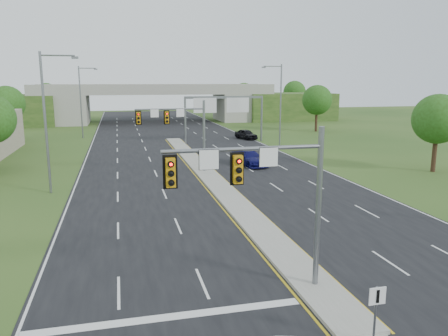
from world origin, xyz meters
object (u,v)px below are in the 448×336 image
sign_gantry (223,106)px  signal_mast_near (268,185)px  signal_mast_far (181,125)px  keep_right_sign (376,306)px  overpass (156,106)px  car_far_b (249,158)px  car_far_c (246,134)px

sign_gantry → signal_mast_near: bearing=-101.2°
signal_mast_far → keep_right_sign: bearing=-85.6°
signal_mast_far → overpass: bearing=87.6°
keep_right_sign → car_far_b: size_ratio=0.41×
sign_gantry → signal_mast_far: bearing=-114.1°
signal_mast_far → overpass: overpass is taller
keep_right_sign → car_far_b: bearing=80.6°
signal_mast_far → sign_gantry: (8.95, 19.99, 0.51)m
signal_mast_far → overpass: (2.26, 55.07, -1.17)m
signal_mast_near → sign_gantry: bearing=78.8°
signal_mast_near → signal_mast_far: 25.00m
signal_mast_near → car_far_c: 49.89m
car_far_b → car_far_c: (5.73, 20.49, -0.04)m
keep_right_sign → sign_gantry: sign_gantry is taller
signal_mast_near → keep_right_sign: bearing=-63.1°
signal_mast_near → keep_right_sign: signal_mast_near is taller
keep_right_sign → overpass: (0.00, 84.53, 2.04)m
car_far_c → overpass: bearing=91.0°
sign_gantry → overpass: overpass is taller
signal_mast_far → signal_mast_near: bearing=-90.0°
sign_gantry → car_far_b: bearing=-94.6°
car_far_c → signal_mast_far: bearing=-137.9°
signal_mast_near → overpass: bearing=88.4°
signal_mast_near → overpass: size_ratio=0.09×
signal_mast_far → sign_gantry: size_ratio=0.60×
sign_gantry → car_far_c: size_ratio=2.64×
signal_mast_near → car_far_b: signal_mast_near is taller
keep_right_sign → overpass: overpass is taller
overpass → car_far_b: size_ratio=14.74×
keep_right_sign → car_far_c: (11.00, 52.38, -0.75)m
signal_mast_far → keep_right_sign: 29.71m
signal_mast_near → car_far_b: (7.54, 27.44, -3.92)m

